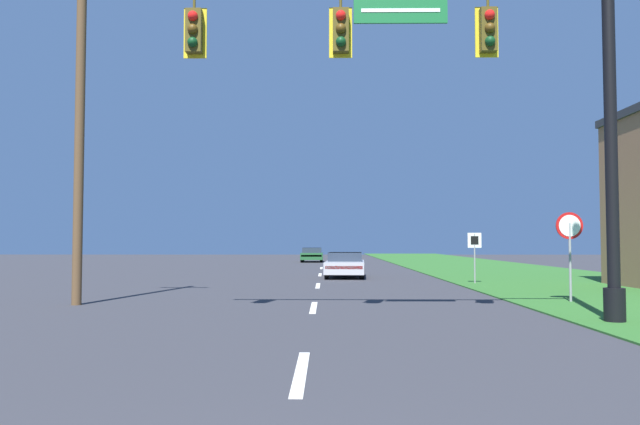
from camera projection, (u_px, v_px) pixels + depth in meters
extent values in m
cube|color=#2D6626|center=(524.00, 275.00, 32.05)|extent=(10.00, 110.00, 0.04)
cube|color=silver|center=(301.00, 372.00, 8.19)|extent=(0.16, 2.80, 0.01)
cube|color=silver|center=(314.00, 307.00, 16.18)|extent=(0.16, 2.80, 0.01)
cube|color=silver|center=(318.00, 286.00, 24.17)|extent=(0.16, 2.80, 0.01)
cube|color=silver|center=(320.00, 275.00, 32.16)|extent=(0.16, 2.80, 0.01)
cube|color=silver|center=(321.00, 268.00, 40.15)|extent=(0.16, 2.80, 0.01)
cylinder|color=black|center=(615.00, 305.00, 13.10)|extent=(0.44, 0.44, 0.70)
cylinder|color=black|center=(611.00, 141.00, 13.26)|extent=(0.26, 0.26, 7.65)
cube|color=#196B33|center=(400.00, 11.00, 13.44)|extent=(2.02, 0.06, 0.55)
cube|color=white|center=(401.00, 10.00, 13.41)|extent=(1.70, 0.01, 0.08)
cylinder|color=#4C4214|center=(194.00, 2.00, 13.50)|extent=(0.06, 0.06, 0.35)
cube|color=yellow|center=(195.00, 33.00, 13.60)|extent=(0.50, 0.03, 1.11)
cube|color=#4C4214|center=(194.00, 31.00, 13.47)|extent=(0.34, 0.24, 0.95)
sphere|color=red|center=(193.00, 16.00, 13.34)|extent=(0.22, 0.22, 0.22)
sphere|color=#51380F|center=(193.00, 29.00, 13.33)|extent=(0.22, 0.22, 0.22)
sphere|color=#0F3D19|center=(192.00, 42.00, 13.32)|extent=(0.22, 0.22, 0.22)
cylinder|color=#4C4214|center=(341.00, 1.00, 13.47)|extent=(0.06, 0.06, 0.35)
cube|color=yellow|center=(341.00, 33.00, 13.57)|extent=(0.50, 0.03, 1.11)
cube|color=#4C4214|center=(341.00, 31.00, 13.44)|extent=(0.34, 0.24, 0.95)
sphere|color=red|center=(341.00, 15.00, 13.31)|extent=(0.22, 0.22, 0.22)
sphere|color=#51380F|center=(341.00, 28.00, 13.30)|extent=(0.22, 0.22, 0.22)
sphere|color=#0F3D19|center=(341.00, 42.00, 13.28)|extent=(0.22, 0.22, 0.22)
cylinder|color=#4C4214|center=(488.00, 0.00, 13.43)|extent=(0.06, 0.06, 0.35)
cube|color=yellow|center=(487.00, 32.00, 13.54)|extent=(0.50, 0.03, 1.11)
cube|color=#4C4214|center=(488.00, 30.00, 13.40)|extent=(0.34, 0.24, 0.95)
sphere|color=red|center=(490.00, 15.00, 13.27)|extent=(0.22, 0.22, 0.22)
sphere|color=#51380F|center=(490.00, 28.00, 13.26)|extent=(0.22, 0.22, 0.22)
sphere|color=#0F3D19|center=(490.00, 41.00, 13.25)|extent=(0.22, 0.22, 0.22)
cylinder|color=black|center=(362.00, 269.00, 31.33)|extent=(0.22, 0.64, 0.64)
cylinder|color=black|center=(330.00, 269.00, 31.44)|extent=(0.22, 0.64, 0.64)
cylinder|color=black|center=(362.00, 272.00, 28.36)|extent=(0.22, 0.64, 0.64)
cylinder|color=black|center=(327.00, 272.00, 28.47)|extent=(0.22, 0.64, 0.64)
cube|color=#B7B7BC|center=(345.00, 267.00, 29.91)|extent=(2.07, 4.48, 0.55)
cube|color=#283342|center=(345.00, 257.00, 30.04)|extent=(1.70, 1.93, 0.42)
cube|color=#B7B7BC|center=(345.00, 253.00, 30.05)|extent=(1.67, 1.89, 0.06)
cube|color=#B71414|center=(344.00, 268.00, 27.76)|extent=(1.68, 0.16, 0.14)
cylinder|color=black|center=(322.00, 258.00, 53.97)|extent=(0.22, 0.64, 0.64)
cylinder|color=black|center=(303.00, 258.00, 53.98)|extent=(0.22, 0.64, 0.64)
cylinder|color=black|center=(321.00, 259.00, 51.11)|extent=(0.22, 0.64, 0.64)
cylinder|color=black|center=(302.00, 259.00, 51.12)|extent=(0.22, 0.64, 0.64)
cube|color=#235B2D|center=(312.00, 256.00, 52.55)|extent=(1.82, 4.26, 0.55)
cube|color=#283342|center=(312.00, 250.00, 52.68)|extent=(1.60, 1.79, 0.42)
cube|color=#235B2D|center=(312.00, 248.00, 52.69)|extent=(1.57, 1.75, 0.06)
cube|color=#B71414|center=(311.00, 256.00, 50.46)|extent=(1.67, 0.06, 0.14)
cylinder|color=gray|center=(570.00, 262.00, 17.48)|extent=(0.07, 0.07, 2.20)
cylinder|color=red|center=(569.00, 226.00, 17.53)|extent=(0.76, 0.04, 0.76)
cylinder|color=white|center=(570.00, 226.00, 17.51)|extent=(0.61, 0.01, 0.61)
cylinder|color=gray|center=(475.00, 258.00, 25.09)|extent=(0.06, 0.06, 2.00)
cube|color=white|center=(474.00, 240.00, 25.12)|extent=(0.55, 0.04, 0.60)
cube|color=black|center=(475.00, 240.00, 25.10)|extent=(0.31, 0.01, 0.34)
cylinder|color=brown|center=(80.00, 131.00, 17.10)|extent=(0.26, 0.26, 9.51)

